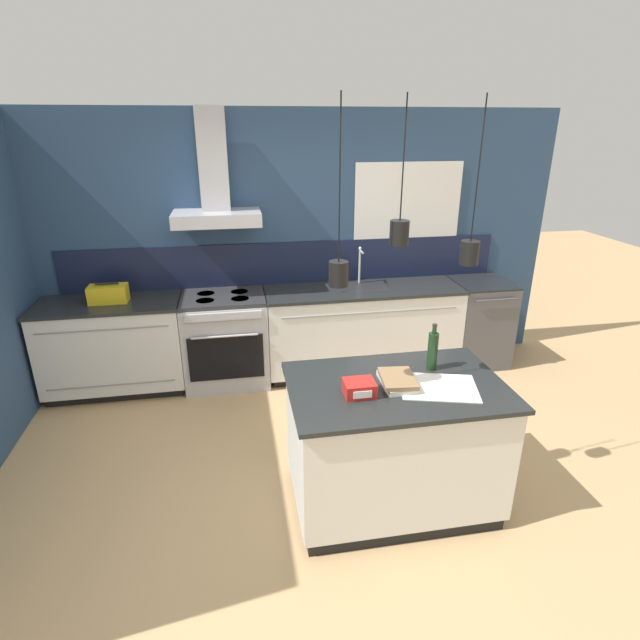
{
  "coord_description": "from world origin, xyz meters",
  "views": [
    {
      "loc": [
        -0.54,
        -2.94,
        2.45
      ],
      "look_at": [
        0.08,
        0.55,
        1.05
      ],
      "focal_mm": 28.0,
      "sensor_mm": 36.0,
      "label": 1
    }
  ],
  "objects_px": {
    "oven_range": "(226,339)",
    "dishwasher": "(477,322)",
    "yellow_toolbox": "(108,294)",
    "red_supply_box": "(359,388)",
    "book_stack": "(398,380)",
    "bottle_on_island": "(433,350)"
  },
  "relations": [
    {
      "from": "book_stack",
      "to": "red_supply_box",
      "type": "height_order",
      "value": "red_supply_box"
    },
    {
      "from": "red_supply_box",
      "to": "book_stack",
      "type": "bearing_deg",
      "value": 15.9
    },
    {
      "from": "book_stack",
      "to": "yellow_toolbox",
      "type": "distance_m",
      "value": 2.9
    },
    {
      "from": "red_supply_box",
      "to": "yellow_toolbox",
      "type": "height_order",
      "value": "yellow_toolbox"
    },
    {
      "from": "dishwasher",
      "to": "book_stack",
      "type": "height_order",
      "value": "book_stack"
    },
    {
      "from": "oven_range",
      "to": "yellow_toolbox",
      "type": "xyz_separation_m",
      "value": [
        -1.03,
        0.0,
        0.54
      ]
    },
    {
      "from": "dishwasher",
      "to": "bottle_on_island",
      "type": "distance_m",
      "value": 2.29
    },
    {
      "from": "oven_range",
      "to": "book_stack",
      "type": "height_order",
      "value": "book_stack"
    },
    {
      "from": "book_stack",
      "to": "dishwasher",
      "type": "bearing_deg",
      "value": 51.35
    },
    {
      "from": "book_stack",
      "to": "red_supply_box",
      "type": "xyz_separation_m",
      "value": [
        -0.27,
        -0.08,
        0.01
      ]
    },
    {
      "from": "yellow_toolbox",
      "to": "red_supply_box",
      "type": "bearing_deg",
      "value": -47.87
    },
    {
      "from": "oven_range",
      "to": "dishwasher",
      "type": "distance_m",
      "value": 2.68
    },
    {
      "from": "oven_range",
      "to": "bottle_on_island",
      "type": "distance_m",
      "value": 2.35
    },
    {
      "from": "bottle_on_island",
      "to": "yellow_toolbox",
      "type": "distance_m",
      "value": 3.02
    },
    {
      "from": "dishwasher",
      "to": "oven_range",
      "type": "bearing_deg",
      "value": -179.91
    },
    {
      "from": "bottle_on_island",
      "to": "book_stack",
      "type": "bearing_deg",
      "value": -149.21
    },
    {
      "from": "oven_range",
      "to": "dishwasher",
      "type": "xyz_separation_m",
      "value": [
        2.68,
        0.0,
        0.0
      ]
    },
    {
      "from": "book_stack",
      "to": "red_supply_box",
      "type": "relative_size",
      "value": 1.67
    },
    {
      "from": "dishwasher",
      "to": "book_stack",
      "type": "xyz_separation_m",
      "value": [
        -1.58,
        -1.98,
        0.49
      ]
    },
    {
      "from": "bottle_on_island",
      "to": "red_supply_box",
      "type": "height_order",
      "value": "bottle_on_island"
    },
    {
      "from": "oven_range",
      "to": "yellow_toolbox",
      "type": "distance_m",
      "value": 1.16
    },
    {
      "from": "yellow_toolbox",
      "to": "dishwasher",
      "type": "bearing_deg",
      "value": -0.0
    }
  ]
}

